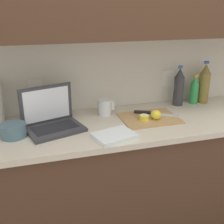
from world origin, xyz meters
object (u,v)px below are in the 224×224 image
Objects in this scene: lemon_half_cut at (144,117)px; bowl_white at (13,130)px; measuring_cup at (105,107)px; cutting_board at (150,118)px; bottle_oil_tall at (194,91)px; laptop at (52,119)px; bottle_green_soda at (204,84)px; bottle_water_clear at (179,87)px; lemon_whole_beside at (156,115)px; knife at (148,113)px.

lemon_half_cut is 0.43× the size of bowl_white.
cutting_board is at bearing -30.16° from measuring_cup.
laptop is at bearing -170.72° from bottle_oil_tall.
bottle_green_soda is at bearing 20.83° from cutting_board.
laptop is 6.04× the size of lemon_half_cut.
bottle_water_clear is at bearing 180.00° from bottle_green_soda.
bowl_white reaches higher than lemon_whole_beside.
lemon_half_cut is 0.28× the size of bottle_oil_tall.
bowl_white is at bearing -162.03° from measuring_cup.
laptop is 0.61m from cutting_board.
knife is 0.11m from lemon_half_cut.
knife is 0.53m from bottle_green_soda.
cutting_board is 5.89× the size of lemon_whole_beside.
bottle_oil_tall is (0.48, 0.22, 0.07)m from lemon_half_cut.
bottle_water_clear is (0.28, 0.23, 0.09)m from lemon_whole_beside.
knife is 0.85m from bowl_white.
lemon_whole_beside is at bearing -150.04° from bottle_oil_tall.
measuring_cup is at bearing -172.45° from knife.
laptop is at bearing -169.44° from bottle_water_clear.
knife is at bearing 95.18° from lemon_whole_beside.
bottle_water_clear is at bearing 32.00° from lemon_half_cut.
bottle_water_clear is at bearing 11.49° from bowl_white.
bowl_white is (-0.78, -0.01, 0.01)m from lemon_half_cut.
bottle_oil_tall is 0.75× the size of bottle_water_clear.
measuring_cup is (-0.56, -0.04, -0.08)m from bottle_water_clear.
laptop reaches higher than bowl_white.
bowl_white is at bearing -147.61° from knife.
bottle_water_clear is 0.57m from measuring_cup.
lemon_half_cut is 1.00× the size of lemon_whole_beside.
bowl_white is at bearing 179.68° from lemon_whole_beside.
measuring_cup reaches higher than bowl_white.
bottle_oil_tall is 1.95× the size of measuring_cup.
bottle_water_clear is (0.29, 0.14, 0.12)m from knife.
lemon_half_cut is (-0.05, -0.03, 0.02)m from cutting_board.
bottle_water_clear reaches higher than bowl_white.
laptop is at bearing 15.36° from bowl_white.
bottle_green_soda is at bearing 25.86° from lemon_whole_beside.
bottle_water_clear is (0.35, 0.22, 0.11)m from lemon_half_cut.
bottle_oil_tall is at bearing -7.82° from laptop.
lemon_whole_beside is at bearing -154.14° from bottle_green_soda.
bottle_green_soda is at bearing -8.45° from laptop.
lemon_whole_beside reaches higher than lemon_half_cut.
laptop is at bearing 174.30° from lemon_whole_beside.
cutting_board is 1.68× the size of bottle_oil_tall.
lemon_half_cut is 0.43m from bottle_water_clear.
bowl_white is at bearing 178.26° from laptop.
lemon_whole_beside is (0.01, -0.10, 0.02)m from knife.
measuring_cup reaches higher than knife.
laptop reaches higher than lemon_half_cut.
cutting_board is (0.61, -0.02, -0.05)m from laptop.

